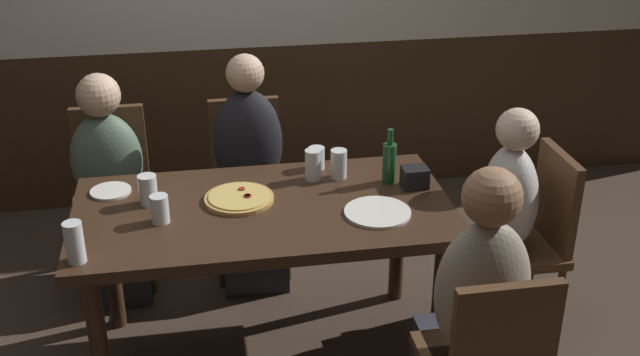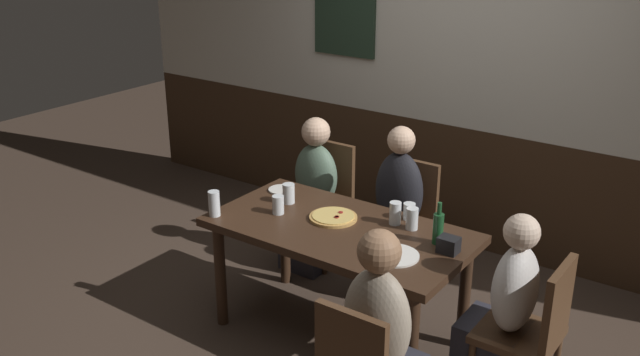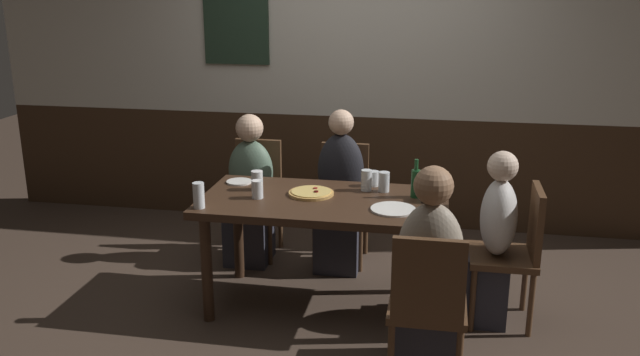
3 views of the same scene
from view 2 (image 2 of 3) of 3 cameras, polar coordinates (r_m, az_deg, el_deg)
name	(u,v)px [view 2 (image 2 of 3)]	position (r m, az deg, el deg)	size (l,w,h in m)	color
ground_plane	(339,334)	(4.48, 1.52, -12.56)	(12.00, 12.00, 0.00)	#423328
wall_back	(464,80)	(5.32, 11.70, 7.87)	(6.40, 0.13, 2.60)	#3D2819
dining_table	(340,240)	(4.16, 1.61, -5.11)	(1.55, 0.81, 0.74)	#382316
chair_left_far	(325,195)	(5.19, 0.42, -1.39)	(0.40, 0.40, 0.88)	#513521
chair_head_east	(533,328)	(3.79, 17.01, -11.63)	(0.40, 0.40, 0.88)	#513521
chair_mid_far	(406,217)	(4.86, 7.02, -3.18)	(0.40, 0.40, 0.88)	#513521
person_left_far	(312,205)	(5.08, -0.64, -2.19)	(0.34, 0.37, 1.12)	#2D2D38
person_right_near	(380,356)	(3.44, 4.95, -14.27)	(0.34, 0.37, 1.18)	#2D2D38
person_head_east	(502,324)	(3.85, 14.61, -11.45)	(0.37, 0.34, 1.10)	#2D2D38
person_mid_far	(394,225)	(4.73, 6.08, -3.86)	(0.34, 0.37, 1.18)	#2D2D38
pizza	(333,217)	(4.21, 1.09, -3.21)	(0.29, 0.29, 0.03)	tan
pint_glass_stout	(214,205)	(4.28, -8.62, -2.21)	(0.07, 0.07, 0.16)	silver
tumbler_short	(289,194)	(4.42, -2.57, -1.32)	(0.08, 0.08, 0.13)	silver
pint_glass_amber	(412,220)	(4.10, 7.51, -3.42)	(0.07, 0.07, 0.13)	silver
highball_clear	(395,214)	(4.15, 6.15, -2.96)	(0.07, 0.07, 0.14)	silver
beer_glass_half	(278,206)	(4.28, -3.43, -2.28)	(0.07, 0.07, 0.12)	silver
tumbler_water	(409,212)	(4.23, 7.28, -2.78)	(0.07, 0.07, 0.10)	silver
beer_bottle_green	(438,228)	(3.93, 9.61, -4.01)	(0.06, 0.06, 0.25)	#194723
plate_white_large	(394,255)	(3.80, 6.07, -6.30)	(0.27, 0.27, 0.01)	white
plate_white_small	(281,190)	(4.63, -3.16, -0.96)	(0.17, 0.17, 0.01)	white
condiment_caddy	(449,245)	(3.87, 10.44, -5.39)	(0.11, 0.09, 0.09)	black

